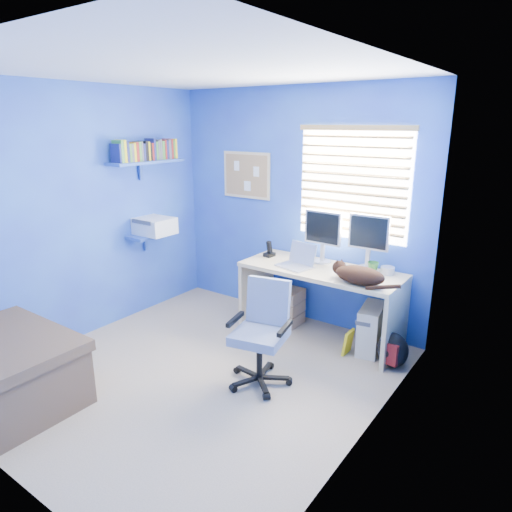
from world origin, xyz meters
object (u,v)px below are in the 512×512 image
Objects in this scene: desk at (320,303)px; office_chair at (261,346)px; laptop at (294,257)px; cat at (360,275)px; tower_pc at (371,328)px.

desk is 1.84× the size of office_chair.
office_chair is at bearing -62.73° from laptop.
desk is 4.88× the size of laptop.
laptop is at bearing -170.80° from cat.
tower_pc is (0.78, 0.16, -0.62)m from laptop.
desk is 0.56m from tower_pc.
laptop is 0.72× the size of cat.
laptop is at bearing -178.84° from tower_pc.
cat is 1.01× the size of tower_pc.
cat is 0.52× the size of office_chair.
desk is at bearing 172.80° from cat.
cat is 1.08m from office_chair.
laptop reaches higher than desk.
tower_pc is at bearing 3.62° from desk.
cat reaches higher than office_chair.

